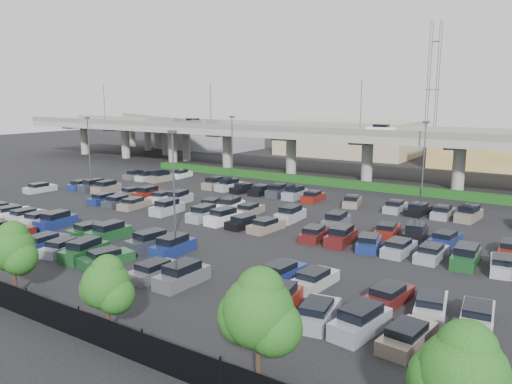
# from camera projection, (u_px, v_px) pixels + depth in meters

# --- Properties ---
(ground) EXTENTS (280.00, 280.00, 0.00)m
(ground) POSITION_uv_depth(u_px,v_px,m) (223.00, 216.00, 57.27)
(ground) COLOR black
(overpass) EXTENTS (150.00, 13.00, 15.80)m
(overpass) POSITION_uv_depth(u_px,v_px,m) (338.00, 137.00, 82.34)
(overpass) COLOR gray
(overpass) RESTS_ON ground
(on_ramp) EXTENTS (50.93, 30.13, 8.80)m
(on_ramp) POSITION_uv_depth(u_px,v_px,m) (157.00, 124.00, 119.36)
(on_ramp) COLOR gray
(on_ramp) RESTS_ON ground
(hedge) EXTENTS (66.00, 1.60, 1.10)m
(hedge) POSITION_uv_depth(u_px,v_px,m) (319.00, 181.00, 77.69)
(hedge) COLOR #154113
(hedge) RESTS_ON ground
(parked_cars) EXTENTS (62.95, 41.64, 1.67)m
(parked_cars) POSITION_uv_depth(u_px,v_px,m) (200.00, 218.00, 54.09)
(parked_cars) COLOR #1B4C23
(parked_cars) RESTS_ON ground
(light_poles) EXTENTS (66.90, 48.38, 10.30)m
(light_poles) POSITION_uv_depth(u_px,v_px,m) (205.00, 158.00, 59.95)
(light_poles) COLOR #4E4E53
(light_poles) RESTS_ON ground
(distant_buildings) EXTENTS (138.00, 24.00, 9.00)m
(distant_buildings) POSITION_uv_depth(u_px,v_px,m) (456.00, 145.00, 100.65)
(distant_buildings) COLOR gray
(distant_buildings) RESTS_ON ground
(comm_tower) EXTENTS (2.40, 2.40, 30.00)m
(comm_tower) POSITION_uv_depth(u_px,v_px,m) (433.00, 87.00, 112.91)
(comm_tower) COLOR #4E4E53
(comm_tower) RESTS_ON ground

